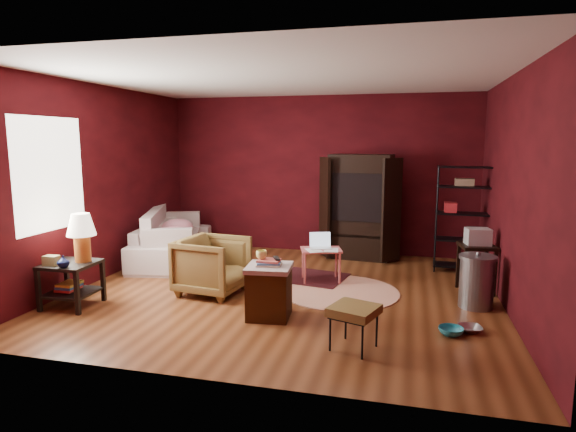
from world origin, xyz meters
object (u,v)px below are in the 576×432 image
at_px(tv_armoire, 360,205).
at_px(side_table, 76,251).
at_px(armchair, 213,263).
at_px(hamper, 269,290).
at_px(sofa, 172,236).
at_px(wire_shelving, 463,214).
at_px(laptop_desk, 321,252).

bearing_deg(tv_armoire, side_table, -127.81).
relative_size(armchair, hamper, 1.18).
height_order(side_table, tv_armoire, tv_armoire).
bearing_deg(sofa, armchair, -146.60).
height_order(tv_armoire, wire_shelving, tv_armoire).
bearing_deg(tv_armoire, armchair, -119.24).
height_order(laptop_desk, tv_armoire, tv_armoire).
distance_m(sofa, hamper, 3.17).
relative_size(sofa, armchair, 2.60).
relative_size(armchair, laptop_desk, 1.18).
height_order(hamper, tv_armoire, tv_armoire).
bearing_deg(tv_armoire, laptop_desk, -98.27).
distance_m(hamper, tv_armoire, 3.24).
relative_size(sofa, side_table, 1.88).
bearing_deg(side_table, sofa, 88.74).
height_order(side_table, hamper, side_table).
bearing_deg(laptop_desk, hamper, -119.08).
bearing_deg(armchair, wire_shelving, -52.08).
xyz_separation_m(sofa, side_table, (-0.05, -2.32, 0.26)).
relative_size(armchair, tv_armoire, 0.46).
xyz_separation_m(sofa, laptop_desk, (2.66, -0.60, 0.01)).
xyz_separation_m(armchair, laptop_desk, (1.30, 0.86, 0.02)).
bearing_deg(armchair, laptop_desk, -49.08).
bearing_deg(laptop_desk, sofa, 149.97).
height_order(laptop_desk, wire_shelving, wire_shelving).
xyz_separation_m(armchair, side_table, (-1.41, -0.85, 0.27)).
distance_m(tv_armoire, wire_shelving, 1.69).
bearing_deg(hamper, tv_armoire, 77.18).
bearing_deg(wire_shelving, laptop_desk, -149.58).
xyz_separation_m(side_table, laptop_desk, (2.71, 1.71, -0.25)).
distance_m(sofa, side_table, 2.33).
relative_size(sofa, hamper, 3.06).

